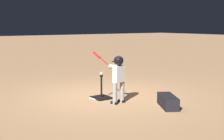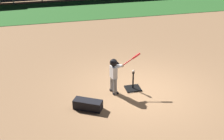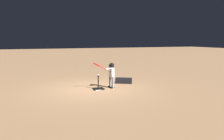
{
  "view_description": "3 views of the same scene",
  "coord_description": "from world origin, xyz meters",
  "px_view_note": "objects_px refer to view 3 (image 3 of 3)",
  "views": [
    {
      "loc": [
        -6.94,
        4.55,
        1.93
      ],
      "look_at": [
        -0.77,
        0.29,
        0.82
      ],
      "focal_mm": 50.0,
      "sensor_mm": 36.0,
      "label": 1
    },
    {
      "loc": [
        -2.94,
        -8.24,
        5.09
      ],
      "look_at": [
        -0.86,
        0.49,
        0.65
      ],
      "focal_mm": 50.0,
      "sensor_mm": 36.0,
      "label": 2
    },
    {
      "loc": [
        2.71,
        9.5,
        2.25
      ],
      "look_at": [
        -0.93,
        0.1,
        0.83
      ],
      "focal_mm": 35.0,
      "sensor_mm": 36.0,
      "label": 3
    }
  ],
  "objects_px": {
    "batting_tee": "(98,88)",
    "equipment_bag": "(124,81)",
    "batter_child": "(111,72)",
    "baseball": "(98,75)"
  },
  "relations": [
    {
      "from": "batter_child",
      "to": "equipment_bag",
      "type": "height_order",
      "value": "batter_child"
    },
    {
      "from": "batting_tee",
      "to": "baseball",
      "type": "bearing_deg",
      "value": 180.0
    },
    {
      "from": "batting_tee",
      "to": "batter_child",
      "type": "height_order",
      "value": "batter_child"
    },
    {
      "from": "batting_tee",
      "to": "batter_child",
      "type": "relative_size",
      "value": 0.5
    },
    {
      "from": "baseball",
      "to": "equipment_bag",
      "type": "height_order",
      "value": "baseball"
    },
    {
      "from": "baseball",
      "to": "batting_tee",
      "type": "bearing_deg",
      "value": 0.0
    },
    {
      "from": "batter_child",
      "to": "equipment_bag",
      "type": "bearing_deg",
      "value": -142.99
    },
    {
      "from": "batting_tee",
      "to": "equipment_bag",
      "type": "bearing_deg",
      "value": -153.55
    },
    {
      "from": "batter_child",
      "to": "equipment_bag",
      "type": "xyz_separation_m",
      "value": [
        -0.99,
        -0.75,
        -0.61
      ]
    },
    {
      "from": "batting_tee",
      "to": "batter_child",
      "type": "distance_m",
      "value": 0.93
    }
  ]
}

